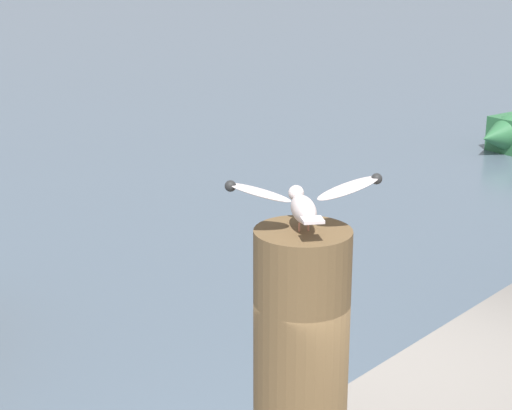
# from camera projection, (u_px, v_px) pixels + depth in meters

# --- Properties ---
(mooring_post) EXTENTS (0.39, 0.39, 1.12)m
(mooring_post) POSITION_uv_depth(u_px,v_px,m) (301.00, 360.00, 3.50)
(mooring_post) COLOR brown
(mooring_post) RESTS_ON harbor_quay
(seagull) EXTENTS (0.54, 0.45, 0.22)m
(seagull) POSITION_uv_depth(u_px,v_px,m) (303.00, 201.00, 3.30)
(seagull) COLOR tan
(seagull) RESTS_ON mooring_post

